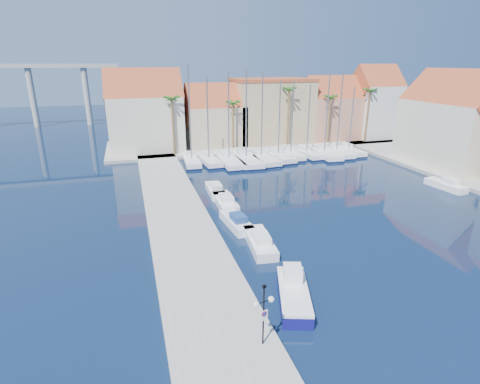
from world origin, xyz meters
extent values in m
plane|color=black|center=(0.00, 0.00, 0.00)|extent=(260.00, 260.00, 0.00)
cube|color=gray|center=(-9.00, 13.50, 0.25)|extent=(6.00, 77.00, 0.50)
cube|color=gray|center=(10.00, 48.00, 0.25)|extent=(54.00, 16.00, 0.50)
cylinder|color=black|center=(-7.00, -3.53, 2.33)|extent=(0.09, 0.09, 3.66)
cylinder|color=black|center=(-7.22, -3.58, 3.15)|extent=(0.46, 0.14, 0.05)
cylinder|color=black|center=(-6.78, -3.48, 3.15)|extent=(0.46, 0.14, 0.05)
sphere|color=white|center=(-7.45, -3.63, 3.15)|extent=(0.33, 0.33, 0.33)
sphere|color=white|center=(-6.55, -3.43, 3.15)|extent=(0.33, 0.33, 0.33)
cube|color=black|center=(-7.00, -3.53, 4.07)|extent=(0.22, 0.15, 0.15)
cube|color=white|center=(-6.99, -3.58, 2.42)|extent=(0.45, 0.13, 0.46)
cylinder|color=red|center=(-6.98, -3.61, 2.47)|extent=(0.31, 0.08, 0.31)
cylinder|color=#1933A5|center=(-6.98, -3.62, 2.47)|extent=(0.22, 0.06, 0.22)
cube|color=white|center=(-6.99, -3.58, 2.10)|extent=(0.36, 0.11, 0.13)
cube|color=navy|center=(-3.59, 0.04, 0.41)|extent=(3.49, 5.81, 0.83)
cube|color=white|center=(-3.59, 0.04, 0.92)|extent=(3.49, 5.81, 0.18)
cube|color=white|center=(-3.24, 1.08, 1.42)|extent=(1.60, 1.77, 1.01)
cube|color=white|center=(-3.12, 7.97, 0.40)|extent=(2.36, 5.78, 0.80)
cube|color=white|center=(-3.18, 7.41, 1.10)|extent=(1.45, 2.09, 0.60)
cube|color=white|center=(-3.86, 12.59, 0.40)|extent=(2.16, 5.37, 0.80)
cube|color=navy|center=(-3.81, 12.07, 1.10)|extent=(1.34, 1.93, 0.60)
cube|color=white|center=(-3.55, 18.12, 0.40)|extent=(1.95, 5.78, 0.80)
cube|color=white|center=(-3.56, 17.55, 1.10)|extent=(1.33, 2.04, 0.60)
cube|color=white|center=(-3.68, 22.22, 0.40)|extent=(1.87, 5.30, 0.80)
cube|color=white|center=(-3.70, 21.70, 1.10)|extent=(1.24, 1.88, 0.60)
cube|color=white|center=(24.00, 16.02, 0.40)|extent=(2.17, 5.23, 0.80)
cube|color=white|center=(24.05, 15.51, 1.10)|extent=(1.33, 1.89, 0.60)
cube|color=white|center=(-4.10, 36.77, 0.50)|extent=(2.78, 8.65, 1.00)
cube|color=#0B1639|center=(-4.10, 36.77, 0.18)|extent=(2.84, 8.72, 0.28)
cube|color=white|center=(-4.04, 37.62, 1.30)|extent=(1.72, 2.65, 0.60)
cylinder|color=slate|center=(-4.13, 36.35, 7.80)|extent=(0.20, 0.20, 13.60)
cube|color=white|center=(-1.54, 36.54, 0.50)|extent=(2.80, 8.92, 1.00)
cube|color=#0B1639|center=(-1.54, 36.54, 0.18)|extent=(2.86, 8.98, 0.28)
cube|color=white|center=(-1.59, 37.42, 1.30)|extent=(1.75, 2.73, 0.60)
cylinder|color=slate|center=(-1.51, 36.10, 6.87)|extent=(0.20, 0.20, 11.74)
cube|color=white|center=(1.42, 35.64, 0.50)|extent=(2.89, 11.01, 1.00)
cube|color=#0B1639|center=(1.42, 35.64, 0.18)|extent=(2.95, 11.07, 0.28)
cube|color=white|center=(1.42, 36.74, 1.30)|extent=(2.01, 3.31, 0.60)
cylinder|color=slate|center=(1.43, 35.09, 7.26)|extent=(0.20, 0.20, 12.53)
cube|color=white|center=(4.22, 35.82, 0.50)|extent=(3.66, 11.95, 1.00)
cube|color=#0B1639|center=(4.22, 35.82, 0.18)|extent=(3.72, 12.02, 0.28)
cube|color=white|center=(4.28, 37.00, 1.30)|extent=(2.32, 3.65, 0.60)
cylinder|color=slate|center=(4.19, 35.23, 7.36)|extent=(0.20, 0.20, 12.73)
cube|color=white|center=(6.65, 35.73, 0.50)|extent=(3.37, 10.86, 1.00)
cube|color=#0B1639|center=(6.65, 35.73, 0.18)|extent=(3.44, 10.92, 0.28)
cube|color=white|center=(6.59, 36.80, 1.30)|extent=(2.12, 3.32, 0.60)
cylinder|color=slate|center=(6.68, 35.20, 7.22)|extent=(0.20, 0.20, 12.43)
cube|color=white|center=(9.64, 36.00, 0.50)|extent=(3.11, 9.53, 1.00)
cube|color=#0B1639|center=(9.64, 36.00, 0.18)|extent=(3.18, 9.59, 0.28)
cube|color=white|center=(9.57, 36.93, 1.30)|extent=(1.91, 2.93, 0.60)
cylinder|color=slate|center=(9.67, 35.53, 6.60)|extent=(0.20, 0.20, 11.20)
cube|color=white|center=(12.24, 36.77, 0.50)|extent=(2.65, 8.81, 1.00)
cube|color=#0B1639|center=(12.24, 36.77, 0.18)|extent=(2.71, 8.87, 0.28)
cube|color=white|center=(12.28, 37.64, 1.30)|extent=(1.70, 2.68, 0.60)
cylinder|color=slate|center=(12.22, 36.33, 6.59)|extent=(0.20, 0.20, 11.18)
cube|color=white|center=(14.85, 36.32, 0.50)|extent=(2.71, 8.38, 1.00)
cube|color=#0B1639|center=(14.85, 36.32, 0.18)|extent=(2.77, 8.44, 0.28)
cube|color=white|center=(14.79, 37.14, 1.30)|extent=(1.67, 2.57, 0.60)
cylinder|color=slate|center=(14.87, 35.91, 6.27)|extent=(0.20, 0.20, 10.54)
cube|color=white|center=(17.74, 35.70, 0.50)|extent=(3.57, 10.54, 1.00)
cube|color=#0B1639|center=(17.74, 35.70, 0.18)|extent=(3.64, 10.61, 0.28)
cube|color=white|center=(17.83, 36.74, 1.30)|extent=(2.14, 3.25, 0.60)
cylinder|color=slate|center=(17.70, 35.19, 7.19)|extent=(0.20, 0.20, 12.38)
cube|color=white|center=(20.28, 36.07, 0.50)|extent=(2.98, 9.60, 1.00)
cube|color=#0B1639|center=(20.28, 36.07, 0.18)|extent=(3.04, 9.67, 0.28)
cube|color=white|center=(20.34, 37.01, 1.30)|extent=(1.88, 2.94, 0.60)
cylinder|color=slate|center=(20.26, 35.59, 7.30)|extent=(0.20, 0.20, 12.59)
cube|color=white|center=(22.72, 36.30, 0.50)|extent=(2.29, 8.63, 1.00)
cube|color=#0B1639|center=(22.72, 36.30, 0.18)|extent=(2.35, 8.69, 0.28)
cube|color=white|center=(22.72, 37.16, 1.30)|extent=(1.58, 2.60, 0.60)
cylinder|color=slate|center=(22.72, 35.87, 6.04)|extent=(0.20, 0.20, 10.07)
cube|color=beige|center=(-10.00, 47.00, 5.00)|extent=(12.00, 9.00, 9.00)
cube|color=brown|center=(-10.00, 47.00, 9.50)|extent=(12.30, 9.00, 9.00)
cube|color=tan|center=(2.00, 47.00, 4.00)|extent=(10.00, 8.00, 7.00)
cube|color=brown|center=(2.00, 47.00, 7.50)|extent=(10.30, 8.00, 8.00)
cube|color=tan|center=(13.00, 48.00, 6.00)|extent=(14.00, 10.00, 11.00)
cube|color=brown|center=(13.00, 48.00, 11.75)|extent=(14.20, 10.20, 0.50)
cube|color=tan|center=(25.00, 47.00, 4.50)|extent=(10.00, 8.00, 8.00)
cube|color=brown|center=(25.00, 47.00, 8.50)|extent=(10.30, 8.00, 8.00)
cube|color=silver|center=(34.00, 46.00, 5.50)|extent=(8.00, 8.00, 10.00)
cube|color=brown|center=(34.00, 46.00, 10.50)|extent=(8.30, 8.00, 8.00)
cube|color=beige|center=(32.00, 24.00, 5.00)|extent=(9.00, 14.00, 9.00)
cube|color=brown|center=(32.00, 24.00, 9.50)|extent=(9.00, 14.30, 9.00)
cylinder|color=brown|center=(-6.00, 42.00, 5.00)|extent=(0.36, 0.36, 9.00)
sphere|color=#235A19|center=(-6.00, 42.00, 9.35)|extent=(2.60, 2.60, 2.60)
cylinder|color=brown|center=(4.00, 42.00, 4.50)|extent=(0.36, 0.36, 8.00)
sphere|color=#235A19|center=(4.00, 42.00, 8.35)|extent=(2.60, 2.60, 2.60)
cylinder|color=brown|center=(14.00, 42.00, 5.50)|extent=(0.36, 0.36, 10.00)
sphere|color=#235A19|center=(14.00, 42.00, 10.35)|extent=(2.60, 2.60, 2.60)
cylinder|color=brown|center=(22.00, 42.00, 4.75)|extent=(0.36, 0.36, 8.50)
sphere|color=#235A19|center=(22.00, 42.00, 8.85)|extent=(2.60, 2.60, 2.60)
cylinder|color=brown|center=(30.00, 42.00, 5.25)|extent=(0.36, 0.36, 9.50)
sphere|color=#235A19|center=(30.00, 42.00, 9.85)|extent=(2.60, 2.60, 2.60)
cube|color=#9E9E99|center=(-38.00, 82.00, 14.00)|extent=(48.00, 2.20, 0.90)
cylinder|color=#9E9E99|center=(-34.00, 82.00, 7.00)|extent=(1.40, 1.40, 14.00)
cylinder|color=#9E9E99|center=(-22.00, 82.00, 7.00)|extent=(1.40, 1.40, 14.00)
camera|label=1|loc=(-12.80, -18.79, 14.80)|focal=28.00mm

